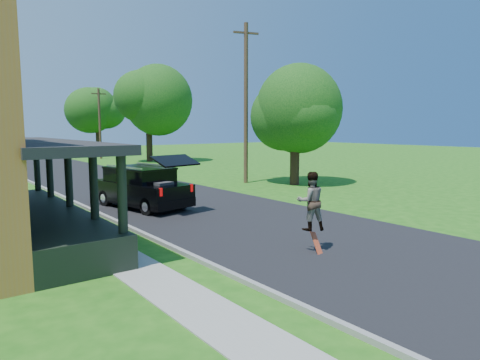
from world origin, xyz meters
TOP-DOWN VIEW (x-y plane):
  - ground at (0.00, 0.00)m, footprint 140.00×140.00m
  - street at (0.00, 20.00)m, footprint 8.00×120.00m
  - curb at (-4.05, 20.00)m, footprint 0.15×120.00m
  - sidewalk at (-5.60, 20.00)m, footprint 1.30×120.00m
  - black_suv at (-1.96, 8.71)m, footprint 2.87×5.46m
  - skateboarder at (-1.00, -0.47)m, footprint 1.01×0.92m
  - skateboard at (-0.93, -0.67)m, footprint 0.37×0.52m
  - tree_right_near at (8.81, 10.19)m, footprint 6.21×6.39m
  - tree_right_mid at (9.69, 32.53)m, footprint 6.71×6.60m
  - tree_right_far at (9.24, 46.69)m, footprint 7.42×7.19m
  - utility_pole_near at (7.00, 12.70)m, footprint 1.60×0.63m
  - utility_pole_far at (7.00, 39.31)m, footprint 1.59×0.28m

SIDE VIEW (x-z plane):
  - ground at x=0.00m, z-range 0.00..0.00m
  - street at x=0.00m, z-range -0.01..0.01m
  - curb at x=-4.05m, z-range -0.06..0.06m
  - sidewalk at x=-5.60m, z-range -0.01..0.01m
  - skateboard at x=-0.93m, z-range -0.10..0.55m
  - black_suv at x=-1.96m, z-range -0.28..2.14m
  - skateboarder at x=-1.00m, z-range 0.63..2.31m
  - utility_pole_far at x=7.00m, z-range 0.14..7.98m
  - tree_right_near at x=8.81m, z-range 1.10..8.83m
  - utility_pole_near at x=7.00m, z-range 0.15..10.10m
  - tree_right_far at x=9.24m, z-range 1.36..10.53m
  - tree_right_mid at x=9.69m, z-range 1.49..11.68m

